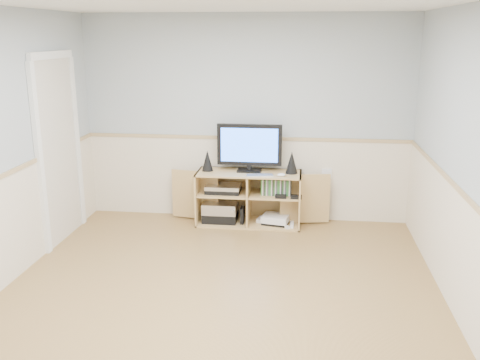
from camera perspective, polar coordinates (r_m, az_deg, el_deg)
name	(u,v)px	position (r m, az deg, el deg)	size (l,w,h in m)	color
room	(212,162)	(4.50, -3.04, 1.92)	(4.04, 4.54, 2.54)	#A27F48
media_cabinet	(249,196)	(6.55, 0.99, -1.75)	(1.96, 0.47, 0.65)	tan
monitor	(249,146)	(6.38, 1.01, 3.63)	(0.77, 0.18, 0.57)	black
speaker_left	(207,161)	(6.47, -3.50, 2.07)	(0.14, 0.14, 0.25)	black
speaker_right	(292,162)	(6.36, 5.54, 1.89)	(0.14, 0.14, 0.27)	black
keyboard	(260,175)	(6.26, 2.11, 0.52)	(0.31, 0.12, 0.01)	white
mouse	(281,175)	(6.24, 4.44, 0.55)	(0.10, 0.06, 0.04)	white
av_components	(222,206)	(6.57, -1.98, -2.74)	(0.51, 0.31, 0.47)	black
game_consoles	(275,219)	(6.54, 3.74, -4.22)	(0.46, 0.32, 0.11)	white
game_cases	(276,187)	(6.41, 3.90, -0.74)	(0.36, 0.14, 0.19)	#3F8C3F
wall_outlet	(327,174)	(6.63, 9.24, 0.68)	(0.12, 0.03, 0.12)	white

